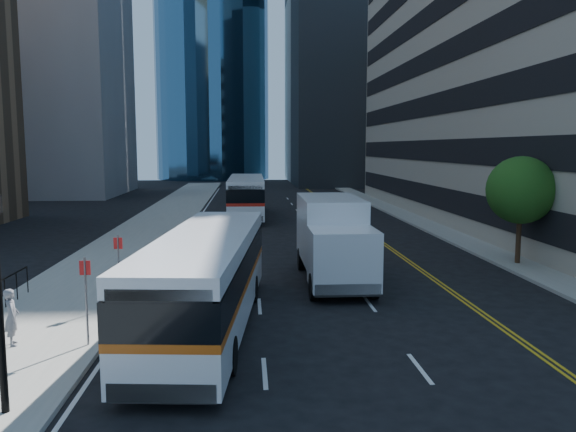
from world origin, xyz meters
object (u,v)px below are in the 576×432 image
object	(u,v)px
bus_rear	(246,195)
pedestrian	(12,317)
box_truck	(333,238)
street_tree	(521,190)
bus_front	(207,277)

from	to	relation	value
bus_rear	pedestrian	bearing A→B (deg)	-101.77
bus_rear	box_truck	xyz separation A→B (m)	(3.69, -22.54, 0.09)
bus_rear	pedestrian	size ratio (longest dim) A/B	7.75
street_tree	box_truck	distance (m)	9.79
bus_front	bus_rear	distance (m)	28.53
street_tree	box_truck	bearing A→B (deg)	-165.26
street_tree	bus_rear	xyz separation A→B (m)	(-13.00, 20.09, -1.88)
bus_rear	pedestrian	world-z (taller)	bus_rear
bus_rear	bus_front	bearing A→B (deg)	-91.87
bus_rear	pedestrian	distance (m)	30.67
street_tree	pedestrian	xyz separation A→B (m)	(-19.50, -9.87, -2.68)
bus_front	box_truck	bearing A→B (deg)	56.40
bus_front	pedestrian	size ratio (longest dim) A/B	7.37
pedestrian	bus_front	bearing A→B (deg)	-98.60
street_tree	bus_rear	world-z (taller)	street_tree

